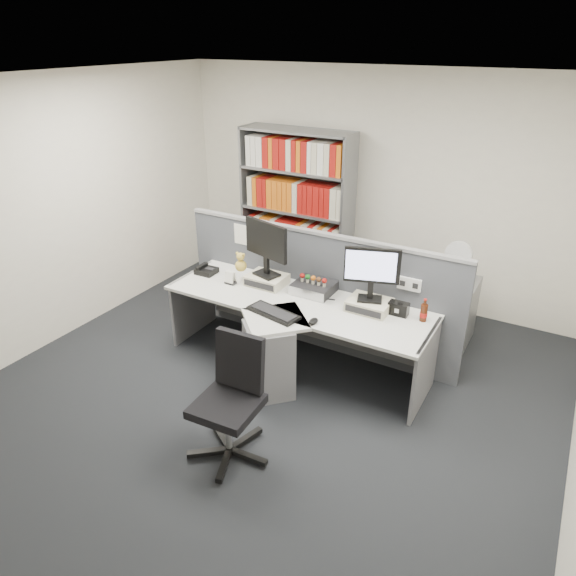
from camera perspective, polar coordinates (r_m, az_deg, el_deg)
The scene contains 21 objects.
ground at distance 4.83m, azimuth -3.91°, elevation -12.86°, with size 5.50×5.50×0.00m, color #24262A.
room_shell at distance 3.96m, azimuth -4.69°, elevation 7.77°, with size 5.04×5.54×2.72m.
partition at distance 5.40m, azimuth 3.19°, elevation -0.18°, with size 3.00×0.08×1.27m.
desk at distance 4.98m, azimuth -0.31°, elevation -5.05°, with size 2.60×1.20×0.72m.
monitor_riser_left at distance 5.32m, azimuth -2.32°, elevation 0.89°, with size 0.38×0.31×0.10m.
monitor_riser_right at distance 4.88m, azimuth 8.74°, elevation -1.81°, with size 0.38×0.31×0.10m.
monitor_left at distance 5.17m, azimuth -2.38°, elevation 4.74°, with size 0.54×0.23×0.56m.
monitor_right at distance 4.74m, azimuth 9.02°, elevation 1.96°, with size 0.48×0.22×0.50m.
desktop_pc at distance 5.15m, azimuth 2.79°, elevation 0.03°, with size 0.38×0.34×0.10m.
figurines at distance 5.10m, azimuth 2.73°, elevation 0.98°, with size 0.29×0.05×0.09m.
keyboard at distance 4.77m, azimuth -1.58°, elevation -2.68°, with size 0.53×0.28×0.03m.
mouse at distance 4.63m, azimuth 2.76°, elevation -3.59°, with size 0.07×0.11×0.04m, color black.
desk_phone at distance 5.64m, azimuth -8.82°, elevation 1.89°, with size 0.21×0.19×0.09m.
desk_calendar at distance 5.36m, azimuth -6.23°, elevation 1.02°, with size 0.11×0.08×0.13m.
plush_toy at distance 5.37m, azimuth -5.12°, elevation 2.67°, with size 0.12×0.12×0.20m.
speaker at distance 4.85m, azimuth 11.82°, elevation -2.18°, with size 0.18×0.10×0.12m, color black.
cola_bottle at distance 4.79m, azimuth 14.42°, elevation -2.59°, with size 0.07×0.07×0.21m.
shelving_unit at distance 6.64m, azimuth 0.90°, elevation 8.02°, with size 1.41×0.40×2.00m.
filing_cabinet at distance 5.83m, azimuth 17.05°, elevation -2.56°, with size 0.45×0.61×0.70m.
desk_fan at distance 5.57m, azimuth 17.89°, elevation 3.20°, with size 0.27×0.16×0.46m.
office_chair at distance 4.13m, azimuth -6.07°, elevation -11.43°, with size 0.63×0.65×0.98m.
Camera 1 is at (2.13, -3.10, 3.02)m, focal length 32.99 mm.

